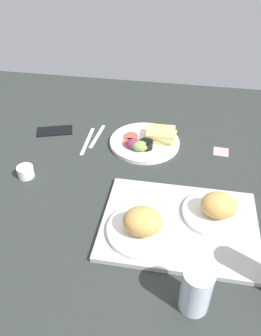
{
  "coord_description": "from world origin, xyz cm",
  "views": [
    {
      "loc": [
        -13.25,
        91.16,
        75.49
      ],
      "look_at": [
        2.0,
        3.0,
        4.0
      ],
      "focal_mm": 36.26,
      "sensor_mm": 36.0,
      "label": 1
    }
  ],
  "objects_px": {
    "serving_tray": "(179,225)",
    "cell_phone": "(55,130)",
    "espresso_cup": "(26,172)",
    "bread_plate_far": "(143,225)",
    "fork": "(97,136)",
    "knife": "(87,141)",
    "plate_with_salad": "(147,141)",
    "bread_plate_near": "(217,209)",
    "sticky_note": "(221,152)",
    "drinking_glass": "(196,290)"
  },
  "relations": [
    {
      "from": "serving_tray",
      "to": "sticky_note",
      "type": "bearing_deg",
      "value": -108.41
    },
    {
      "from": "serving_tray",
      "to": "cell_phone",
      "type": "distance_m",
      "value": 0.69
    },
    {
      "from": "espresso_cup",
      "to": "sticky_note",
      "type": "xyz_separation_m",
      "value": [
        -0.67,
        -0.26,
        -0.02
      ]
    },
    {
      "from": "bread_plate_near",
      "to": "cell_phone",
      "type": "distance_m",
      "value": 0.75
    },
    {
      "from": "bread_plate_near",
      "to": "espresso_cup",
      "type": "height_order",
      "value": "bread_plate_near"
    },
    {
      "from": "serving_tray",
      "to": "cell_phone",
      "type": "xyz_separation_m",
      "value": [
        0.54,
        -0.43,
        -0.0
      ]
    },
    {
      "from": "serving_tray",
      "to": "espresso_cup",
      "type": "height_order",
      "value": "espresso_cup"
    },
    {
      "from": "bread_plate_far",
      "to": "sticky_note",
      "type": "relative_size",
      "value": 3.68
    },
    {
      "from": "bread_plate_near",
      "to": "bread_plate_far",
      "type": "bearing_deg",
      "value": 26.16
    },
    {
      "from": "drinking_glass",
      "to": "fork",
      "type": "relative_size",
      "value": 0.74
    },
    {
      "from": "bread_plate_near",
      "to": "espresso_cup",
      "type": "bearing_deg",
      "value": -8.53
    },
    {
      "from": "plate_with_salad",
      "to": "bread_plate_far",
      "type": "bearing_deg",
      "value": 95.88
    },
    {
      "from": "serving_tray",
      "to": "sticky_note",
      "type": "relative_size",
      "value": 8.04
    },
    {
      "from": "espresso_cup",
      "to": "fork",
      "type": "bearing_deg",
      "value": -122.39
    },
    {
      "from": "espresso_cup",
      "to": "fork",
      "type": "distance_m",
      "value": 0.34
    },
    {
      "from": "bread_plate_far",
      "to": "cell_phone",
      "type": "bearing_deg",
      "value": -48.19
    },
    {
      "from": "espresso_cup",
      "to": "fork",
      "type": "xyz_separation_m",
      "value": [
        -0.18,
        -0.28,
        -0.02
      ]
    },
    {
      "from": "bread_plate_near",
      "to": "knife",
      "type": "height_order",
      "value": "bread_plate_near"
    },
    {
      "from": "espresso_cup",
      "to": "knife",
      "type": "distance_m",
      "value": 0.29
    },
    {
      "from": "cell_phone",
      "to": "espresso_cup",
      "type": "bearing_deg",
      "value": 72.88
    },
    {
      "from": "bread_plate_near",
      "to": "plate_with_salad",
      "type": "distance_m",
      "value": 0.44
    },
    {
      "from": "drinking_glass",
      "to": "knife",
      "type": "height_order",
      "value": "drinking_glass"
    },
    {
      "from": "plate_with_salad",
      "to": "fork",
      "type": "xyz_separation_m",
      "value": [
        0.21,
        -0.02,
        -0.02
      ]
    },
    {
      "from": "bread_plate_near",
      "to": "bread_plate_far",
      "type": "xyz_separation_m",
      "value": [
        0.2,
        0.1,
        0.0
      ]
    },
    {
      "from": "knife",
      "to": "cell_phone",
      "type": "relative_size",
      "value": 1.32
    },
    {
      "from": "bread_plate_far",
      "to": "fork",
      "type": "bearing_deg",
      "value": -62.15
    },
    {
      "from": "fork",
      "to": "bread_plate_near",
      "type": "bearing_deg",
      "value": 54.89
    },
    {
      "from": "serving_tray",
      "to": "plate_with_salad",
      "type": "bearing_deg",
      "value": -69.75
    },
    {
      "from": "bread_plate_far",
      "to": "drinking_glass",
      "type": "bearing_deg",
      "value": 128.59
    },
    {
      "from": "fork",
      "to": "knife",
      "type": "height_order",
      "value": "same"
    },
    {
      "from": "knife",
      "to": "plate_with_salad",
      "type": "bearing_deg",
      "value": 92.31
    },
    {
      "from": "serving_tray",
      "to": "knife",
      "type": "height_order",
      "value": "serving_tray"
    },
    {
      "from": "serving_tray",
      "to": "plate_with_salad",
      "type": "height_order",
      "value": "plate_with_salad"
    },
    {
      "from": "fork",
      "to": "knife",
      "type": "distance_m",
      "value": 0.05
    },
    {
      "from": "plate_with_salad",
      "to": "cell_phone",
      "type": "height_order",
      "value": "plate_with_salad"
    },
    {
      "from": "serving_tray",
      "to": "cell_phone",
      "type": "relative_size",
      "value": 3.13
    },
    {
      "from": "serving_tray",
      "to": "fork",
      "type": "bearing_deg",
      "value": -50.18
    },
    {
      "from": "bread_plate_near",
      "to": "drinking_glass",
      "type": "xyz_separation_m",
      "value": [
        0.06,
        0.29,
        0.02
      ]
    },
    {
      "from": "knife",
      "to": "sticky_note",
      "type": "distance_m",
      "value": 0.52
    },
    {
      "from": "bread_plate_near",
      "to": "sticky_note",
      "type": "xyz_separation_m",
      "value": [
        -0.03,
        -0.36,
        -0.05
      ]
    },
    {
      "from": "fork",
      "to": "sticky_note",
      "type": "bearing_deg",
      "value": 92.02
    },
    {
      "from": "serving_tray",
      "to": "knife",
      "type": "relative_size",
      "value": 2.37
    },
    {
      "from": "serving_tray",
      "to": "espresso_cup",
      "type": "distance_m",
      "value": 0.55
    },
    {
      "from": "sticky_note",
      "to": "fork",
      "type": "bearing_deg",
      "value": -2.56
    },
    {
      "from": "espresso_cup",
      "to": "fork",
      "type": "height_order",
      "value": "espresso_cup"
    },
    {
      "from": "fork",
      "to": "cell_phone",
      "type": "bearing_deg",
      "value": -88.01
    },
    {
      "from": "espresso_cup",
      "to": "sticky_note",
      "type": "height_order",
      "value": "espresso_cup"
    },
    {
      "from": "cell_phone",
      "to": "plate_with_salad",
      "type": "bearing_deg",
      "value": 157.54
    },
    {
      "from": "espresso_cup",
      "to": "plate_with_salad",
      "type": "bearing_deg",
      "value": -146.11
    },
    {
      "from": "serving_tray",
      "to": "cell_phone",
      "type": "height_order",
      "value": "serving_tray"
    }
  ]
}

